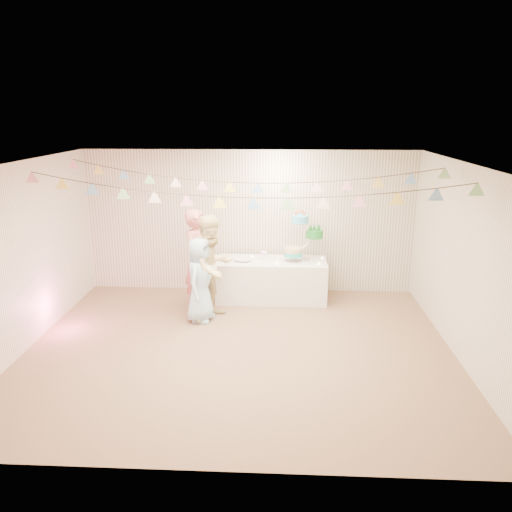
{
  "coord_description": "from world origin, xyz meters",
  "views": [
    {
      "loc": [
        0.56,
        -6.4,
        3.25
      ],
      "look_at": [
        0.2,
        0.8,
        1.15
      ],
      "focal_mm": 35.0,
      "sensor_mm": 36.0,
      "label": 1
    }
  ],
  "objects_px": {
    "table": "(271,280)",
    "person_adult_a": "(198,260)",
    "person_adult_b": "(212,267)",
    "person_child": "(200,280)",
    "cake_stand": "(303,236)"
  },
  "relations": [
    {
      "from": "person_adult_b",
      "to": "person_child",
      "type": "xyz_separation_m",
      "value": [
        -0.18,
        -0.12,
        -0.17
      ]
    },
    {
      "from": "cake_stand",
      "to": "person_adult_b",
      "type": "xyz_separation_m",
      "value": [
        -1.48,
        -0.92,
        -0.32
      ]
    },
    {
      "from": "table",
      "to": "person_child",
      "type": "xyz_separation_m",
      "value": [
        -1.11,
        -0.99,
        0.32
      ]
    },
    {
      "from": "cake_stand",
      "to": "person_child",
      "type": "relative_size",
      "value": 0.61
    },
    {
      "from": "table",
      "to": "person_child",
      "type": "distance_m",
      "value": 1.52
    },
    {
      "from": "person_adult_b",
      "to": "person_child",
      "type": "distance_m",
      "value": 0.28
    },
    {
      "from": "person_adult_a",
      "to": "person_child",
      "type": "height_order",
      "value": "person_adult_a"
    },
    {
      "from": "person_adult_a",
      "to": "person_child",
      "type": "xyz_separation_m",
      "value": [
        0.1,
        -0.48,
        -0.18
      ]
    },
    {
      "from": "table",
      "to": "person_adult_a",
      "type": "xyz_separation_m",
      "value": [
        -1.21,
        -0.51,
        0.5
      ]
    },
    {
      "from": "person_adult_b",
      "to": "person_child",
      "type": "bearing_deg",
      "value": 163.49
    },
    {
      "from": "person_child",
      "to": "cake_stand",
      "type": "bearing_deg",
      "value": -43.51
    },
    {
      "from": "person_adult_a",
      "to": "person_adult_b",
      "type": "xyz_separation_m",
      "value": [
        0.28,
        -0.35,
        -0.01
      ]
    },
    {
      "from": "table",
      "to": "person_adult_a",
      "type": "relative_size",
      "value": 1.12
    },
    {
      "from": "person_adult_b",
      "to": "person_child",
      "type": "height_order",
      "value": "person_adult_b"
    },
    {
      "from": "table",
      "to": "cake_stand",
      "type": "height_order",
      "value": "cake_stand"
    }
  ]
}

